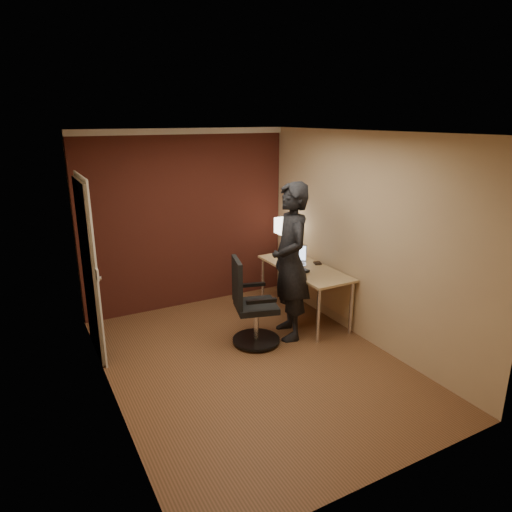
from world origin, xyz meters
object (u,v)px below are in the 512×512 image
at_px(laptop, 294,258).
at_px(office_chair, 251,308).
at_px(mouse, 305,271).
at_px(wallet, 317,263).
at_px(person, 290,262).
at_px(desk, 309,275).
at_px(desk_lamp, 285,226).

distance_m(laptop, office_chair, 1.15).
height_order(mouse, office_chair, office_chair).
xyz_separation_m(laptop, wallet, (0.25, -0.20, -0.05)).
bearing_deg(laptop, person, -126.81).
xyz_separation_m(desk, mouse, (-0.18, -0.18, 0.14)).
distance_m(laptop, wallet, 0.32).
bearing_deg(laptop, mouse, -101.29).
relative_size(laptop, office_chair, 0.40).
xyz_separation_m(desk, office_chair, (-1.06, -0.33, -0.13)).
height_order(desk_lamp, wallet, desk_lamp).
bearing_deg(person, wallet, 134.35).
distance_m(desk, mouse, 0.29).
bearing_deg(person, mouse, 132.48).
distance_m(laptop, person, 0.73).
relative_size(laptop, wallet, 3.81).
height_order(desk_lamp, laptop, desk_lamp).
distance_m(desk, wallet, 0.21).
relative_size(desk_lamp, laptop, 1.28).
relative_size(desk_lamp, wallet, 4.86).
relative_size(desk, person, 0.78).
distance_m(desk_lamp, office_chair, 1.58).
bearing_deg(desk, desk_lamp, 90.63).
height_order(desk, wallet, wallet).
bearing_deg(desk_lamp, desk, -89.37).
relative_size(desk_lamp, person, 0.28).
bearing_deg(person, office_chair, -76.46).
bearing_deg(desk, wallet, 7.95).
relative_size(office_chair, person, 0.55).
bearing_deg(office_chair, laptop, 29.82).
bearing_deg(laptop, office_chair, -150.18).
distance_m(mouse, person, 0.45).
distance_m(desk_lamp, laptop, 0.55).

